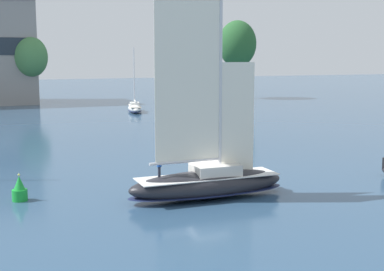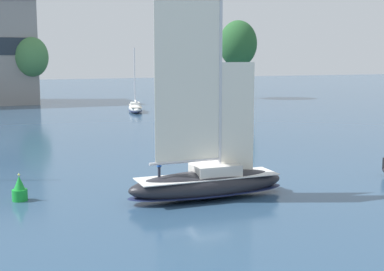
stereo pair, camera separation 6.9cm
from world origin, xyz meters
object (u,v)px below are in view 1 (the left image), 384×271
Objects in this scene: tree_shore_left at (237,44)px; sailboat_moored_far_slip at (135,108)px; channel_buoy at (20,190)px; tree_shore_center at (31,57)px; sailboat_main at (208,181)px.

sailboat_moored_far_slip is at bearing -145.97° from tree_shore_left.
channel_buoy is at bearing -125.78° from tree_shore_left.
tree_shore_center is at bearing 125.97° from sailboat_moored_far_slip.
sailboat_main is (-41.28, -78.54, -11.36)m from tree_shore_left.
tree_shore_left is 1.31× the size of tree_shore_center.
sailboat_moored_far_slip is 5.95× the size of channel_buoy.
tree_shore_left is at bearing 62.27° from sailboat_main.
channel_buoy is at bearing -113.35° from sailboat_moored_far_slip.
tree_shore_center is (-45.89, 0.87, -2.95)m from tree_shore_left.
sailboat_moored_far_slip is at bearing 79.36° from sailboat_main.
sailboat_moored_far_slip is 58.77m from channel_buoy.
tree_shore_left is at bearing 54.22° from channel_buoy.
sailboat_main reaches higher than channel_buoy.
sailboat_main is 13.05m from channel_buoy.
channel_buoy is (-7.78, -75.34, -8.89)m from tree_shore_center.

